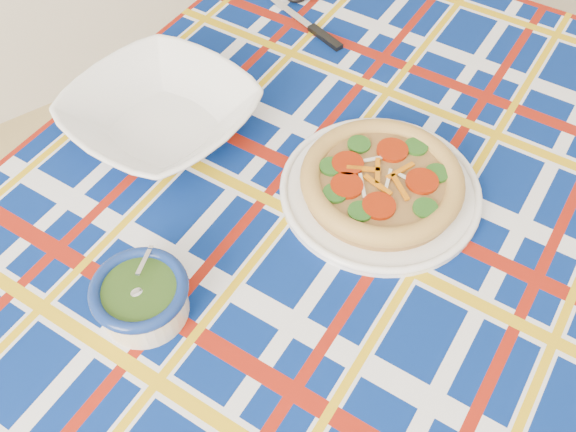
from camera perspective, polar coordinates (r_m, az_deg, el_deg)
dining_table at (r=1.04m, az=0.40°, el=-6.80°), size 1.96×1.62×0.79m
tablecloth at (r=1.01m, az=0.41°, el=-6.05°), size 2.00×1.66×0.11m
main_focaccia_plate at (r=1.04m, az=8.34°, el=3.11°), size 0.46×0.46×0.07m
pesto_bowl at (r=0.91m, az=-12.93°, el=-6.94°), size 0.16×0.16×0.08m
serving_bowl at (r=1.14m, az=-11.25°, el=8.82°), size 0.39×0.39×0.08m
table_knife at (r=1.41m, az=0.52°, el=17.51°), size 0.04×0.23×0.01m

